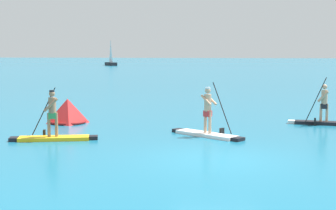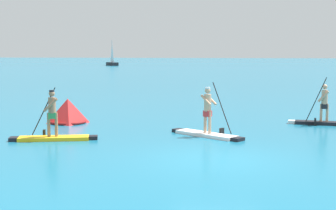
{
  "view_description": "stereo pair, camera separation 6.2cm",
  "coord_description": "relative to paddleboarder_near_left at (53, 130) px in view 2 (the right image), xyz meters",
  "views": [
    {
      "loc": [
        1.2,
        -14.31,
        3.13
      ],
      "look_at": [
        -2.4,
        5.56,
        0.96
      ],
      "focal_mm": 53.74,
      "sensor_mm": 36.0,
      "label": 1
    },
    {
      "loc": [
        1.26,
        -14.3,
        3.13
      ],
      "look_at": [
        -2.4,
        5.56,
        0.96
      ],
      "focal_mm": 53.74,
      "sensor_mm": 36.0,
      "label": 2
    }
  ],
  "objects": [
    {
      "name": "ground",
      "position": [
        5.91,
        -2.2,
        -0.35
      ],
      "size": [
        440.0,
        440.0,
        0.0
      ],
      "primitive_type": "plane",
      "color": "#196B8C"
    },
    {
      "name": "sailboat_left_horizon",
      "position": [
        -24.84,
        89.78,
        0.41
      ],
      "size": [
        3.69,
        4.27,
        5.48
      ],
      "rotation": [
        0.0,
        0.0,
        2.23
      ],
      "color": "black",
      "rests_on": "ground"
    },
    {
      "name": "paddleboarder_far_right",
      "position": [
        9.84,
        5.61,
        0.02
      ],
      "size": [
        2.94,
        0.85,
        2.05
      ],
      "rotation": [
        0.0,
        0.0,
        3.03
      ],
      "color": "black",
      "rests_on": "ground"
    },
    {
      "name": "paddleboarder_near_left",
      "position": [
        0.0,
        0.0,
        0.0
      ],
      "size": [
        3.05,
        1.34,
        1.85
      ],
      "rotation": [
        0.0,
        0.0,
        3.44
      ],
      "color": "yellow",
      "rests_on": "ground"
    },
    {
      "name": "race_marker_buoy",
      "position": [
        -1.06,
        4.1,
        0.12
      ],
      "size": [
        1.76,
        1.76,
        1.07
      ],
      "color": "red",
      "rests_on": "ground"
    },
    {
      "name": "paddleboarder_mid_center",
      "position": [
        5.28,
        1.8,
        0.03
      ],
      "size": [
        2.87,
        2.1,
        2.0
      ],
      "rotation": [
        0.0,
        0.0,
        -0.59
      ],
      "color": "white",
      "rests_on": "ground"
    }
  ]
}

